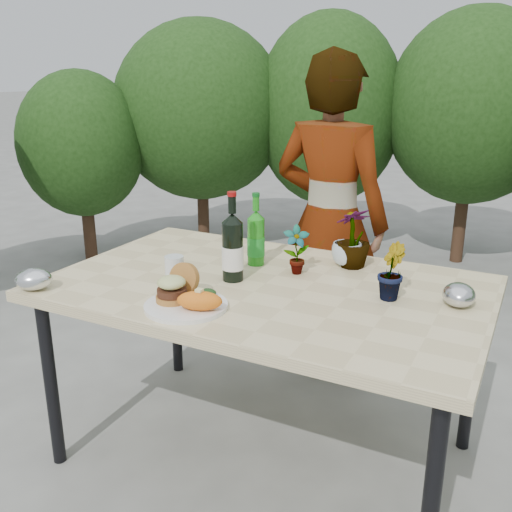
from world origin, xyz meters
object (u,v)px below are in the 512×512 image
at_px(wine_bottle, 233,248).
at_px(person, 330,222).
at_px(patio_table, 266,298).
at_px(dinner_plate, 186,306).

height_order(wine_bottle, person, person).
bearing_deg(wine_bottle, person, 100.70).
relative_size(patio_table, wine_bottle, 4.72).
bearing_deg(dinner_plate, patio_table, 68.09).
relative_size(dinner_plate, person, 0.17).
xyz_separation_m(dinner_plate, person, (0.10, 1.11, 0.05)).
bearing_deg(dinner_plate, wine_bottle, 88.89).
distance_m(dinner_plate, person, 1.12).
height_order(patio_table, wine_bottle, wine_bottle).
distance_m(wine_bottle, person, 0.81).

